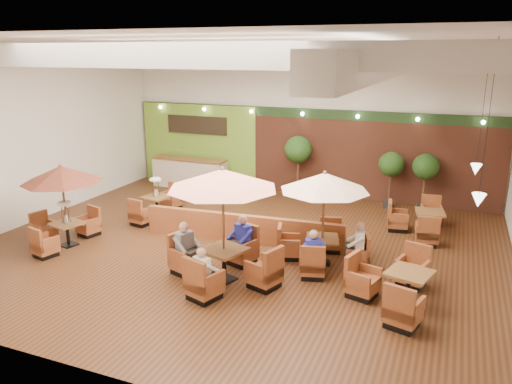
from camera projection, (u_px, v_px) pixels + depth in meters
The scene contains 17 objects.
room at pixel (264, 111), 13.77m from camera, with size 14.04×14.00×5.52m.
service_counter at pixel (190, 173), 19.74m from camera, with size 3.00×0.75×1.18m.
booth_divider at pixel (242, 228), 14.09m from camera, with size 5.82×0.18×0.81m, color brown.
table_0 at pixel (61, 187), 13.50m from camera, with size 2.25×2.36×2.33m.
table_1 at pixel (223, 205), 11.31m from camera, with size 2.85×2.85×2.75m.
table_2 at pixel (324, 201), 12.30m from camera, with size 2.49×2.49×2.43m.
table_3 at pixel (157, 202), 16.24m from camera, with size 0.91×2.43×1.48m.
table_4 at pixel (394, 287), 10.68m from camera, with size 1.88×2.70×0.96m.
table_5 at pixel (420, 222), 14.78m from camera, with size 1.70×2.48×0.90m.
topiary_0 at pixel (298, 152), 18.02m from camera, with size 0.99×0.99×2.31m.
topiary_1 at pixel (391, 167), 16.90m from camera, with size 0.85×0.85×1.96m.
topiary_2 at pixel (425, 169), 16.49m from camera, with size 0.86×0.86×1.99m.
diner_0 at pixel (204, 267), 10.72m from camera, with size 0.42×0.38×0.76m.
diner_1 at pixel (241, 235), 12.51m from camera, with size 0.47×0.45×0.83m.
diner_2 at pixel (186, 243), 11.97m from camera, with size 0.43×0.47×0.84m.
diner_3 at pixel (313, 248), 11.76m from camera, with size 0.42×0.40×0.76m.
diner_4 at pixel (358, 240), 12.23m from camera, with size 0.36×0.41×0.78m.
Camera 1 is at (5.26, -11.71, 5.21)m, focal length 35.00 mm.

